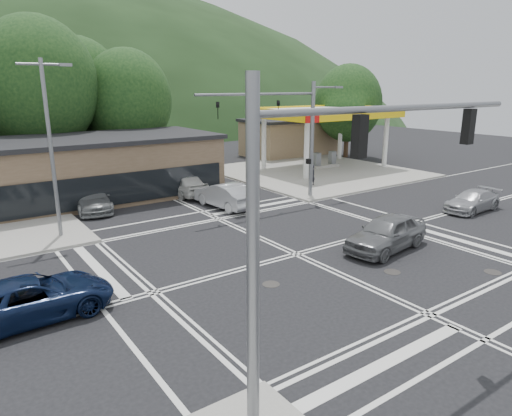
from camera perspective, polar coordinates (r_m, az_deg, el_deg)
ground at (r=21.76m, az=5.04°, el=-5.79°), size 120.00×120.00×0.00m
sidewalk_ne at (r=42.22m, az=7.51°, el=4.53°), size 16.00×16.00×0.15m
gas_station_canopy at (r=43.69m, az=8.80°, el=11.40°), size 12.32×8.34×5.75m
convenience_store at (r=52.67m, az=4.20°, el=8.71°), size 10.00×6.00×3.80m
commercial_row at (r=33.36m, az=-25.71°, el=3.70°), size 24.00×8.00×4.00m
hill_north at (r=106.55m, az=-28.40°, el=9.17°), size 252.00×126.00×140.00m
tree_n_b at (r=40.10m, az=-25.63°, el=13.76°), size 9.00×9.00×12.98m
tree_n_c at (r=41.95m, az=-15.79°, el=12.86°), size 7.60×7.60×10.87m
tree_n_e at (r=44.87m, az=-21.34°, el=13.35°), size 8.40×8.40×11.98m
tree_ne at (r=51.44m, az=11.45°, el=12.71°), size 7.20×7.20×9.99m
streetlight_nw at (r=25.05m, az=-24.22°, el=7.63°), size 2.50×0.25×9.00m
signal_mast_ne at (r=31.20m, az=5.31°, el=10.15°), size 11.65×0.30×8.00m
signal_mast_sw at (r=10.30m, az=7.89°, el=0.22°), size 9.14×0.28×8.00m
car_blue_west at (r=17.52m, az=-26.17°, el=-10.09°), size 5.43×2.68×1.48m
car_grey_center at (r=22.90m, az=15.99°, el=-3.00°), size 5.22×2.70×1.70m
car_silver_east at (r=31.99m, az=25.43°, el=0.82°), size 4.50×1.92×1.29m
car_queue_a at (r=29.75m, az=-3.94°, el=1.61°), size 2.16×5.07×1.63m
car_queue_b at (r=33.43m, az=-9.20°, el=3.00°), size 2.27×5.01×1.67m
car_northbound at (r=30.86m, az=-19.77°, el=1.09°), size 2.90×5.34×1.47m
pedestrian at (r=35.85m, az=7.01°, el=4.10°), size 0.59×0.39×1.61m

